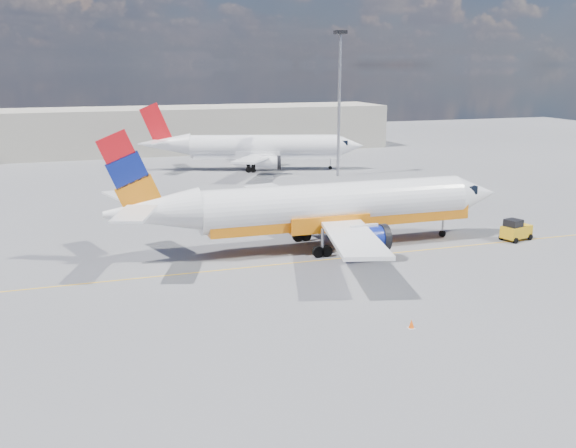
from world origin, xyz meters
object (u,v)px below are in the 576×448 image
object	(u,v)px
second_jet	(257,148)
traffic_cone	(411,324)
gse_tug	(516,230)
main_jet	(323,207)

from	to	relation	value
second_jet	traffic_cone	distance (m)	61.56
second_jet	traffic_cone	size ratio (longest dim) A/B	59.86
traffic_cone	gse_tug	bearing A→B (deg)	38.50
gse_tug	traffic_cone	xyz separation A→B (m)	(-18.83, -14.98, -0.67)
second_jet	main_jet	bearing A→B (deg)	-82.03
main_jet	second_jet	distance (m)	43.36
gse_tug	traffic_cone	size ratio (longest dim) A/B	5.56
traffic_cone	second_jet	bearing A→B (deg)	83.11
main_jet	second_jet	world-z (taller)	main_jet
gse_tug	traffic_cone	bearing A→B (deg)	-158.34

